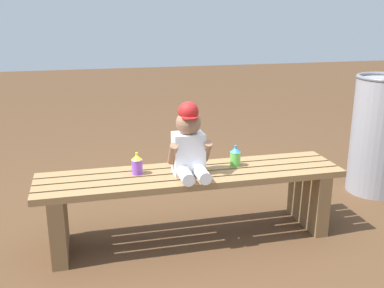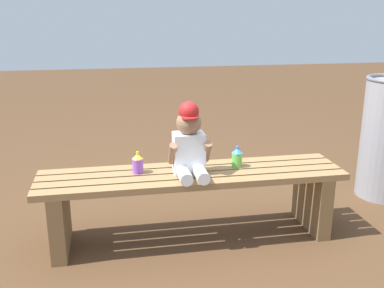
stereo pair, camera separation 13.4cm
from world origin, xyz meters
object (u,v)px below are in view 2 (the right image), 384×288
at_px(park_bench, 192,192).
at_px(sippy_cup_left, 138,163).
at_px(child_figure, 189,143).
at_px(sippy_cup_right, 237,157).

xyz_separation_m(park_bench, sippy_cup_left, (-0.30, 0.05, 0.18)).
bearing_deg(sippy_cup_left, park_bench, -8.66).
relative_size(park_bench, child_figure, 4.22).
xyz_separation_m(child_figure, sippy_cup_right, (0.29, 0.07, -0.12)).
bearing_deg(sippy_cup_right, sippy_cup_left, 180.00).
distance_m(child_figure, sippy_cup_left, 0.31).
relative_size(child_figure, sippy_cup_right, 3.26).
xyz_separation_m(park_bench, child_figure, (-0.02, -0.03, 0.30)).
distance_m(park_bench, sippy_cup_right, 0.33).
height_order(child_figure, sippy_cup_right, child_figure).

